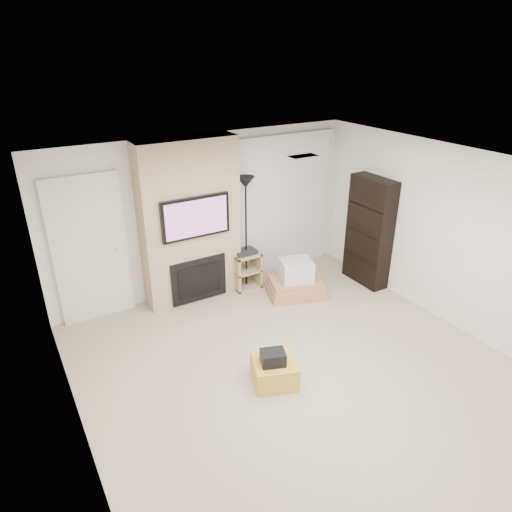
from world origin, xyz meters
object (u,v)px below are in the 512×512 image
av_stand (245,267)px  bookshelf (369,232)px  floor_lamp (246,202)px  box_stack (296,281)px  ottoman (274,371)px

av_stand → bookshelf: bookshelf is taller
floor_lamp → bookshelf: (1.81, -0.88, -0.57)m
av_stand → bookshelf: 2.11m
floor_lamp → av_stand: (-0.03, -0.02, -1.12)m
floor_lamp → box_stack: floor_lamp is taller
box_stack → av_stand: bearing=131.6°
ottoman → floor_lamp: bearing=68.3°
ottoman → bookshelf: bearing=26.9°
floor_lamp → box_stack: 1.50m
av_stand → bookshelf: bearing=-25.1°
floor_lamp → bookshelf: floor_lamp is taller
box_stack → floor_lamp: bearing=129.3°
av_stand → bookshelf: (1.84, -0.86, 0.55)m
ottoman → bookshelf: (2.71, 1.38, 0.75)m
floor_lamp → bookshelf: bearing=-25.9°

